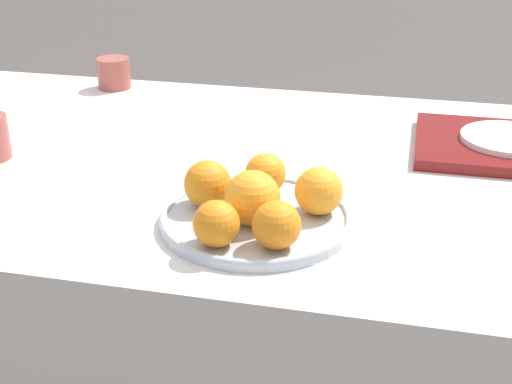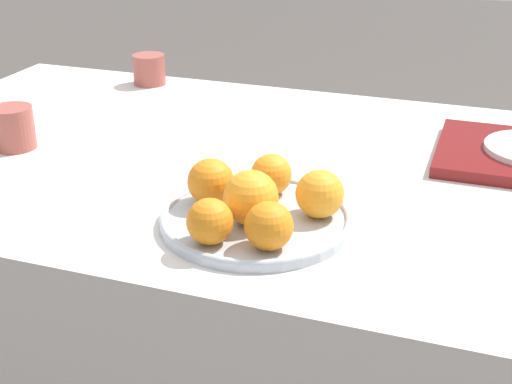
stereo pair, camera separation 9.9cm
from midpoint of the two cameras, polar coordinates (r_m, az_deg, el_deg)
table at (r=1.39m, az=3.96°, el=-11.26°), size 1.56×0.85×0.71m
fruit_platter at (r=1.01m, az=2.81°, el=-2.18°), size 0.27×0.27×0.02m
orange_0 at (r=1.03m, az=-0.90°, el=0.76°), size 0.07×0.07×0.07m
orange_1 at (r=0.97m, az=2.50°, el=-0.52°), size 0.08×0.08×0.08m
orange_2 at (r=0.91m, az=4.15°, el=-2.80°), size 0.06×0.06×0.06m
orange_3 at (r=0.93m, az=-0.90°, el=-2.42°), size 0.06×0.06×0.06m
orange_4 at (r=1.07m, az=3.89°, el=1.37°), size 0.06×0.06×0.06m
orange_5 at (r=1.00m, az=7.96°, el=-0.22°), size 0.07×0.07×0.07m
cup_0 at (r=1.67m, az=-6.85°, el=9.68°), size 0.07×0.07×0.07m
cup_1 at (r=1.33m, az=-16.86°, el=4.90°), size 0.07×0.07×0.08m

